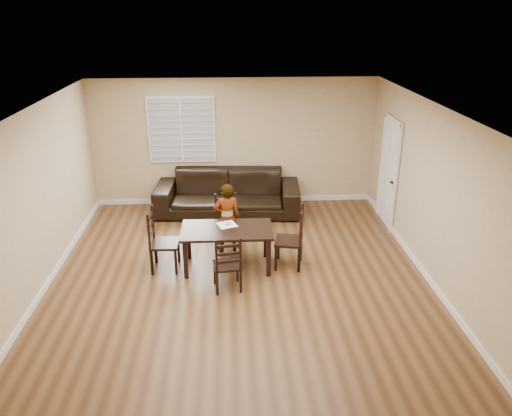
# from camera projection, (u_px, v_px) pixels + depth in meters

# --- Properties ---
(ground) EXTENTS (7.00, 7.00, 0.00)m
(ground) POSITION_uv_depth(u_px,v_px,m) (240.00, 282.00, 7.87)
(ground) COLOR brown
(ground) RESTS_ON ground
(room) EXTENTS (6.04, 7.04, 2.72)m
(room) POSITION_uv_depth(u_px,v_px,m) (240.00, 170.00, 7.35)
(room) COLOR #D1B48D
(room) RESTS_ON ground
(dining_table) EXTENTS (1.48, 0.84, 0.69)m
(dining_table) POSITION_uv_depth(u_px,v_px,m) (227.00, 234.00, 8.12)
(dining_table) COLOR black
(dining_table) RESTS_ON ground
(chair_near) EXTENTS (0.46, 0.43, 0.93)m
(chair_near) POSITION_uv_depth(u_px,v_px,m) (227.00, 221.00, 9.06)
(chair_near) COLOR black
(chair_near) RESTS_ON ground
(chair_far) EXTENTS (0.46, 0.44, 0.91)m
(chair_far) POSITION_uv_depth(u_px,v_px,m) (228.00, 268.00, 7.47)
(chair_far) COLOR black
(chair_far) RESTS_ON ground
(chair_left) EXTENTS (0.45, 0.48, 1.06)m
(chair_left) POSITION_uv_depth(u_px,v_px,m) (157.00, 242.00, 8.11)
(chair_left) COLOR black
(chair_left) RESTS_ON ground
(chair_right) EXTENTS (0.53, 0.55, 1.05)m
(chair_right) POSITION_uv_depth(u_px,v_px,m) (296.00, 240.00, 8.20)
(chair_right) COLOR black
(chair_right) RESTS_ON ground
(child) EXTENTS (0.51, 0.38, 1.28)m
(child) POSITION_uv_depth(u_px,v_px,m) (227.00, 219.00, 8.60)
(child) COLOR gray
(child) RESTS_ON ground
(napkin) EXTENTS (0.38, 0.38, 0.00)m
(napkin) POSITION_uv_depth(u_px,v_px,m) (227.00, 225.00, 8.24)
(napkin) COLOR silver
(napkin) RESTS_ON dining_table
(donut) EXTENTS (0.10, 0.10, 0.04)m
(donut) POSITION_uv_depth(u_px,v_px,m) (228.00, 223.00, 8.23)
(donut) COLOR #CE8F4A
(donut) RESTS_ON napkin
(sofa) EXTENTS (3.04, 1.36, 0.87)m
(sofa) POSITION_uv_depth(u_px,v_px,m) (228.00, 193.00, 10.39)
(sofa) COLOR black
(sofa) RESTS_ON ground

